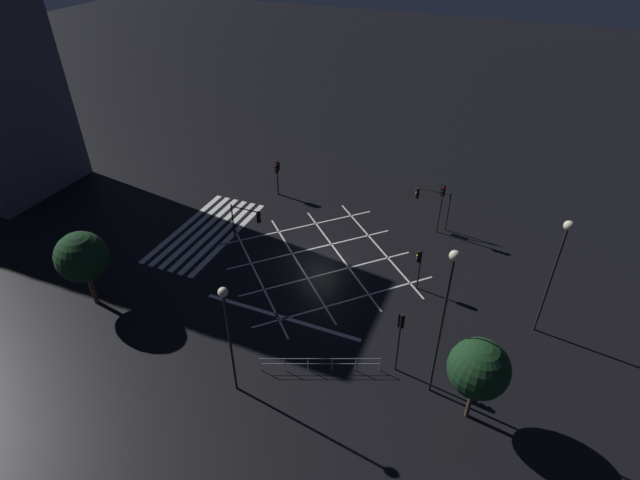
# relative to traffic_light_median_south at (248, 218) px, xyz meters

# --- Properties ---
(ground_plane) EXTENTS (200.00, 200.00, 0.00)m
(ground_plane) POSITION_rel_traffic_light_median_south_xyz_m (-0.03, 6.10, -2.45)
(ground_plane) COLOR black
(road_markings) EXTENTS (17.02, 21.39, 0.01)m
(road_markings) POSITION_rel_traffic_light_median_south_xyz_m (0.41, -0.57, -2.44)
(road_markings) COLOR silver
(road_markings) RESTS_ON ground_plane
(traffic_light_median_south) EXTENTS (0.36, 2.69, 3.32)m
(traffic_light_median_south) POSITION_rel_traffic_light_median_south_xyz_m (0.00, 0.00, 0.00)
(traffic_light_median_south) COLOR black
(traffic_light_median_south) RESTS_ON ground_plane
(traffic_light_sw_main) EXTENTS (0.39, 0.36, 3.30)m
(traffic_light_sw_main) POSITION_rel_traffic_light_median_south_xyz_m (-7.97, -1.54, -0.09)
(traffic_light_sw_main) COLOR black
(traffic_light_sw_main) RESTS_ON ground_plane
(traffic_light_median_north) EXTENTS (0.36, 0.39, 3.32)m
(traffic_light_median_north) POSITION_rel_traffic_light_median_south_xyz_m (0.33, 13.71, -0.07)
(traffic_light_median_north) COLOR black
(traffic_light_median_north) RESTS_ON ground_plane
(traffic_light_nw_cross) EXTENTS (0.36, 2.94, 3.58)m
(traffic_light_nw_cross) POSITION_rel_traffic_light_median_south_xyz_m (-8.10, 12.65, 0.20)
(traffic_light_nw_cross) COLOR black
(traffic_light_nw_cross) RESTS_ON ground_plane
(traffic_light_sw_cross) EXTENTS (0.36, 0.39, 3.43)m
(traffic_light_sw_cross) POSITION_rel_traffic_light_median_south_xyz_m (-8.17, -1.48, 0.01)
(traffic_light_sw_cross) COLOR black
(traffic_light_sw_cross) RESTS_ON ground_plane
(traffic_light_ne_main) EXTENTS (0.39, 0.36, 4.39)m
(traffic_light_ne_main) POSITION_rel_traffic_light_median_south_xyz_m (8.12, 14.40, 0.68)
(traffic_light_ne_main) COLOR black
(traffic_light_ne_main) RESTS_ON ground_plane
(traffic_light_nw_main) EXTENTS (0.39, 0.36, 4.52)m
(traffic_light_nw_main) POSITION_rel_traffic_light_median_south_xyz_m (-7.40, 13.63, 0.77)
(traffic_light_nw_main) COLOR black
(traffic_light_nw_main) RESTS_ON ground_plane
(street_lamp_east) EXTENTS (0.52, 0.52, 7.51)m
(street_lamp_east) POSITION_rel_traffic_light_median_south_xyz_m (13.05, 6.37, 2.96)
(street_lamp_east) COLOR black
(street_lamp_east) RESTS_ON ground_plane
(street_lamp_west) EXTENTS (0.60, 0.60, 8.39)m
(street_lamp_west) POSITION_rel_traffic_light_median_south_xyz_m (1.49, 21.86, 3.90)
(street_lamp_west) COLOR black
(street_lamp_west) RESTS_ON ground_plane
(street_lamp_far) EXTENTS (0.54, 0.54, 9.84)m
(street_lamp_far) POSITION_rel_traffic_light_median_south_xyz_m (8.91, 16.61, 4.51)
(street_lamp_far) COLOR black
(street_lamp_far) RESTS_ON ground_plane
(street_tree_near) EXTENTS (3.39, 3.39, 5.63)m
(street_tree_near) POSITION_rel_traffic_light_median_south_xyz_m (10.39, -6.40, 1.47)
(street_tree_near) COLOR #473323
(street_tree_near) RESTS_ON ground_plane
(street_tree_far) EXTENTS (3.15, 3.15, 5.36)m
(street_tree_far) POSITION_rel_traffic_light_median_south_xyz_m (9.83, 18.85, 1.33)
(street_tree_far) COLOR #473323
(street_tree_far) RESTS_ON ground_plane
(pedestrian_railing) EXTENTS (2.76, 6.56, 1.05)m
(pedestrian_railing) POSITION_rel_traffic_light_median_south_xyz_m (10.01, 10.28, -1.78)
(pedestrian_railing) COLOR #9EA0A5
(pedestrian_railing) RESTS_ON ground_plane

